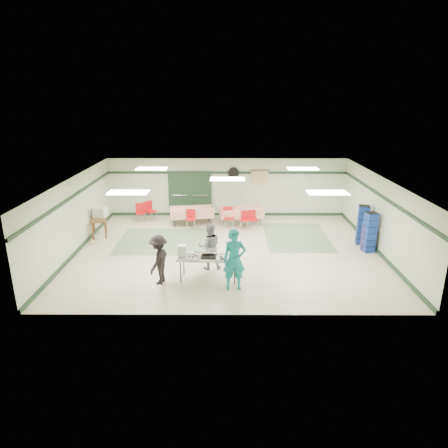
{
  "coord_description": "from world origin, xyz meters",
  "views": [
    {
      "loc": [
        -0.06,
        -13.68,
        5.51
      ],
      "look_at": [
        -0.12,
        -0.3,
        1.13
      ],
      "focal_mm": 32.0,
      "sensor_mm": 36.0,
      "label": 1
    }
  ],
  "objects_px": {
    "serving_table": "(208,258)",
    "chair_c": "(252,217)",
    "volunteer_teal": "(234,260)",
    "chair_d": "(191,217)",
    "chair_loose_b": "(140,211)",
    "chair_b": "(228,215)",
    "broom": "(91,226)",
    "chair_a": "(245,218)",
    "volunteer_dark": "(159,259)",
    "crate_stack_blue_a": "(362,225)",
    "dining_table_a": "(242,212)",
    "office_printer": "(100,212)",
    "chair_loose_a": "(149,209)",
    "printer_table": "(99,221)",
    "crate_stack_blue_b": "(370,232)",
    "volunteer_grey": "(210,246)",
    "dining_table_b": "(192,212)"
  },
  "relations": [
    {
      "from": "volunteer_dark",
      "to": "chair_b",
      "type": "height_order",
      "value": "volunteer_dark"
    },
    {
      "from": "volunteer_dark",
      "to": "chair_c",
      "type": "height_order",
      "value": "volunteer_dark"
    },
    {
      "from": "volunteer_teal",
      "to": "dining_table_b",
      "type": "xyz_separation_m",
      "value": [
        -1.76,
        6.13,
        -0.35
      ]
    },
    {
      "from": "chair_loose_b",
      "to": "volunteer_dark",
      "type": "bearing_deg",
      "value": -86.68
    },
    {
      "from": "chair_c",
      "to": "chair_loose_a",
      "type": "bearing_deg",
      "value": 145.48
    },
    {
      "from": "chair_b",
      "to": "chair_c",
      "type": "bearing_deg",
      "value": -11.37
    },
    {
      "from": "chair_loose_a",
      "to": "crate_stack_blue_a",
      "type": "relative_size",
      "value": 0.61
    },
    {
      "from": "chair_c",
      "to": "office_printer",
      "type": "height_order",
      "value": "office_printer"
    },
    {
      "from": "chair_loose_a",
      "to": "printer_table",
      "type": "height_order",
      "value": "chair_loose_a"
    },
    {
      "from": "volunteer_grey",
      "to": "chair_loose_a",
      "type": "distance_m",
      "value": 5.93
    },
    {
      "from": "volunteer_teal",
      "to": "volunteer_grey",
      "type": "height_order",
      "value": "volunteer_teal"
    },
    {
      "from": "crate_stack_blue_a",
      "to": "crate_stack_blue_b",
      "type": "relative_size",
      "value": 1.03
    },
    {
      "from": "volunteer_dark",
      "to": "crate_stack_blue_a",
      "type": "xyz_separation_m",
      "value": [
        7.22,
        3.38,
        -0.01
      ]
    },
    {
      "from": "volunteer_teal",
      "to": "office_printer",
      "type": "xyz_separation_m",
      "value": [
        -5.34,
        4.8,
        0.02
      ]
    },
    {
      "from": "volunteer_dark",
      "to": "chair_b",
      "type": "distance_m",
      "value": 5.62
    },
    {
      "from": "chair_a",
      "to": "chair_d",
      "type": "bearing_deg",
      "value": -164.97
    },
    {
      "from": "volunteer_teal",
      "to": "chair_loose_b",
      "type": "distance_m",
      "value": 7.6
    },
    {
      "from": "dining_table_b",
      "to": "office_printer",
      "type": "bearing_deg",
      "value": -168.98
    },
    {
      "from": "volunteer_grey",
      "to": "broom",
      "type": "relative_size",
      "value": 1.14
    },
    {
      "from": "printer_table",
      "to": "crate_stack_blue_b",
      "type": "bearing_deg",
      "value": -23.46
    },
    {
      "from": "crate_stack_blue_a",
      "to": "serving_table",
      "type": "bearing_deg",
      "value": -151.35
    },
    {
      "from": "chair_b",
      "to": "office_printer",
      "type": "bearing_deg",
      "value": 178.07
    },
    {
      "from": "crate_stack_blue_a",
      "to": "volunteer_dark",
      "type": "bearing_deg",
      "value": -154.9
    },
    {
      "from": "chair_d",
      "to": "printer_table",
      "type": "height_order",
      "value": "chair_d"
    },
    {
      "from": "serving_table",
      "to": "broom",
      "type": "xyz_separation_m",
      "value": [
        -4.64,
        3.15,
        -0.01
      ]
    },
    {
      "from": "dining_table_b",
      "to": "crate_stack_blue_a",
      "type": "bearing_deg",
      "value": -28.92
    },
    {
      "from": "chair_b",
      "to": "broom",
      "type": "xyz_separation_m",
      "value": [
        -5.28,
        -1.8,
        0.14
      ]
    },
    {
      "from": "volunteer_teal",
      "to": "chair_b",
      "type": "distance_m",
      "value": 5.58
    },
    {
      "from": "volunteer_grey",
      "to": "crate_stack_blue_b",
      "type": "height_order",
      "value": "volunteer_grey"
    },
    {
      "from": "chair_loose_a",
      "to": "office_printer",
      "type": "height_order",
      "value": "office_printer"
    },
    {
      "from": "chair_d",
      "to": "chair_loose_a",
      "type": "bearing_deg",
      "value": 150.96
    },
    {
      "from": "serving_table",
      "to": "volunteer_teal",
      "type": "height_order",
      "value": "volunteer_teal"
    },
    {
      "from": "dining_table_a",
      "to": "crate_stack_blue_a",
      "type": "distance_m",
      "value": 5.1
    },
    {
      "from": "dining_table_a",
      "to": "crate_stack_blue_b",
      "type": "distance_m",
      "value": 5.52
    },
    {
      "from": "crate_stack_blue_b",
      "to": "printer_table",
      "type": "xyz_separation_m",
      "value": [
        -10.3,
        1.58,
        -0.1
      ]
    },
    {
      "from": "chair_d",
      "to": "crate_stack_blue_b",
      "type": "height_order",
      "value": "crate_stack_blue_b"
    },
    {
      "from": "chair_loose_a",
      "to": "printer_table",
      "type": "xyz_separation_m",
      "value": [
        -1.65,
        -2.06,
        0.08
      ]
    },
    {
      "from": "serving_table",
      "to": "chair_c",
      "type": "relative_size",
      "value": 2.4
    },
    {
      "from": "office_printer",
      "to": "chair_c",
      "type": "bearing_deg",
      "value": 15.43
    },
    {
      "from": "volunteer_teal",
      "to": "chair_b",
      "type": "height_order",
      "value": "volunteer_teal"
    },
    {
      "from": "dining_table_b",
      "to": "chair_loose_a",
      "type": "relative_size",
      "value": 2.13
    },
    {
      "from": "volunteer_teal",
      "to": "chair_d",
      "type": "bearing_deg",
      "value": 103.05
    },
    {
      "from": "serving_table",
      "to": "office_printer",
      "type": "relative_size",
      "value": 3.89
    },
    {
      "from": "volunteer_teal",
      "to": "volunteer_dark",
      "type": "relative_size",
      "value": 1.2
    },
    {
      "from": "serving_table",
      "to": "chair_c",
      "type": "height_order",
      "value": "chair_c"
    },
    {
      "from": "office_printer",
      "to": "chair_b",
      "type": "bearing_deg",
      "value": 16.97
    },
    {
      "from": "crate_stack_blue_a",
      "to": "office_printer",
      "type": "xyz_separation_m",
      "value": [
        -10.3,
        1.04,
        0.18
      ]
    },
    {
      "from": "serving_table",
      "to": "printer_table",
      "type": "distance_m",
      "value": 6.01
    },
    {
      "from": "serving_table",
      "to": "chair_loose_b",
      "type": "distance_m",
      "value": 6.66
    },
    {
      "from": "chair_c",
      "to": "volunteer_dark",
      "type": "bearing_deg",
      "value": -143.02
    }
  ]
}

